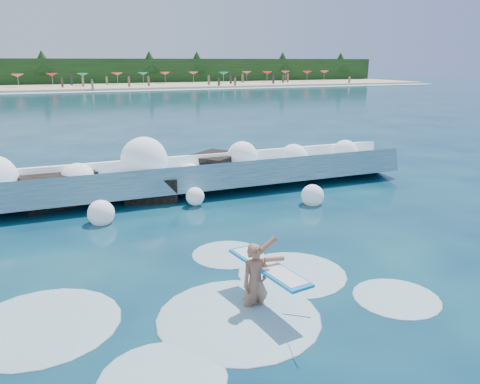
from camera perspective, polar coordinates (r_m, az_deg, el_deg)
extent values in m
plane|color=#082240|center=(10.46, -3.41, -9.97)|extent=(200.00, 200.00, 0.00)
cube|color=tan|center=(87.08, -21.11, 11.81)|extent=(140.00, 20.00, 0.40)
cube|color=silver|center=(76.11, -20.76, 11.31)|extent=(140.00, 5.00, 0.08)
cube|color=black|center=(96.99, -21.48, 13.43)|extent=(140.00, 4.00, 5.00)
cube|color=teal|center=(16.65, -8.49, 1.33)|extent=(17.84, 2.72, 1.49)
cube|color=white|center=(17.30, -9.21, 3.36)|extent=(17.84, 1.26, 0.69)
cube|color=black|center=(16.50, -21.49, 0.20)|extent=(2.66, 2.27, 1.24)
cube|color=black|center=(16.06, -10.65, 0.28)|extent=(2.01, 1.75, 0.95)
cube|color=black|center=(17.85, -3.01, 2.52)|extent=(2.43, 2.38, 1.33)
imported|color=#9E654A|center=(8.90, 1.91, -11.09)|extent=(0.60, 0.42, 1.56)
cube|color=#0D8CDE|center=(8.94, 3.44, -9.09)|extent=(0.80, 2.18, 0.05)
cube|color=white|center=(8.93, 3.45, -9.01)|extent=(0.69, 1.99, 0.05)
cylinder|color=black|center=(8.07, 6.77, -14.73)|extent=(0.01, 0.91, 0.43)
sphere|color=white|center=(16.06, -19.13, 1.35)|extent=(1.13, 1.13, 1.13)
sphere|color=white|center=(16.61, -11.60, 3.82)|extent=(1.62, 1.62, 1.62)
sphere|color=white|center=(16.73, -6.16, 2.05)|extent=(0.86, 0.86, 0.86)
sphere|color=white|center=(17.66, 0.27, 4.35)|extent=(1.15, 1.15, 1.15)
sphere|color=white|center=(18.66, 6.55, 4.09)|extent=(1.13, 1.13, 1.13)
sphere|color=white|center=(19.44, 12.67, 4.70)|extent=(1.03, 1.03, 1.03)
sphere|color=white|center=(14.05, -16.58, -2.50)|extent=(0.77, 0.77, 0.77)
sphere|color=white|center=(15.13, -5.49, -0.53)|extent=(0.59, 0.59, 0.59)
sphere|color=white|center=(15.42, 8.82, -0.44)|extent=(0.74, 0.74, 0.74)
ellipsoid|color=silver|center=(8.85, -0.19, -15.05)|extent=(3.04, 3.04, 0.15)
ellipsoid|color=silver|center=(7.50, -9.43, -21.63)|extent=(1.95, 1.95, 0.10)
ellipsoid|color=silver|center=(10.53, 6.34, -9.86)|extent=(2.41, 2.41, 0.12)
ellipsoid|color=silver|center=(9.33, -23.02, -14.68)|extent=(2.78, 2.78, 0.14)
ellipsoid|color=silver|center=(11.45, -1.49, -7.59)|extent=(1.77, 1.77, 0.09)
ellipsoid|color=silver|center=(9.98, 18.51, -12.14)|extent=(1.72, 1.72, 0.09)
cone|color=#DF4160|center=(86.61, -25.51, 12.70)|extent=(2.00, 2.00, 0.50)
cone|color=red|center=(89.25, -21.97, 13.12)|extent=(2.00, 2.00, 0.50)
cone|color=#148278|center=(87.88, -18.62, 13.40)|extent=(2.00, 2.00, 0.50)
cone|color=#DF4160|center=(89.98, -14.74, 13.73)|extent=(2.00, 2.00, 0.50)
cone|color=#148278|center=(91.55, -11.74, 13.94)|extent=(2.00, 2.00, 0.50)
cone|color=#DF4160|center=(93.62, -9.13, 14.09)|extent=(2.00, 2.00, 0.50)
cone|color=#DF4160|center=(94.74, -5.71, 14.22)|extent=(2.00, 2.00, 0.50)
cone|color=#148278|center=(93.43, -2.04, 14.27)|extent=(2.00, 2.00, 0.50)
cone|color=#DF4160|center=(98.69, 0.83, 14.35)|extent=(2.00, 2.00, 0.50)
cone|color=red|center=(97.34, 3.33, 14.31)|extent=(2.00, 2.00, 0.50)
cone|color=#DF4160|center=(103.43, 5.55, 14.34)|extent=(2.00, 2.00, 0.50)
cone|color=red|center=(101.81, 8.19, 14.24)|extent=(2.00, 2.00, 0.50)
cone|color=#DF4160|center=(107.41, 10.24, 14.22)|extent=(2.00, 2.00, 0.50)
cube|color=#8C664C|center=(82.19, -6.17, 13.05)|extent=(0.35, 0.22, 1.60)
cube|color=#8C664C|center=(88.56, -23.97, 12.17)|extent=(0.35, 0.22, 1.46)
cube|color=#262633|center=(82.87, -13.21, 12.96)|extent=(0.35, 0.22, 1.55)
cube|color=brown|center=(80.35, -21.18, 12.28)|extent=(0.35, 0.22, 1.59)
cube|color=#8C664C|center=(88.51, -2.03, 13.47)|extent=(0.35, 0.22, 1.46)
cube|color=#262633|center=(81.80, -23.54, 12.07)|extent=(0.35, 0.22, 1.55)
cube|color=#3F332D|center=(89.91, -1.13, 13.50)|extent=(0.35, 0.22, 1.45)
cube|color=#262633|center=(89.42, -22.69, 12.32)|extent=(0.35, 0.22, 1.44)
cube|color=brown|center=(101.69, 4.34, 13.72)|extent=(0.35, 0.22, 1.49)
cube|color=#3F332D|center=(77.82, -26.86, 11.28)|extent=(0.35, 0.22, 1.41)
cube|color=#262633|center=(88.21, 0.40, 13.45)|extent=(0.35, 0.22, 1.41)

